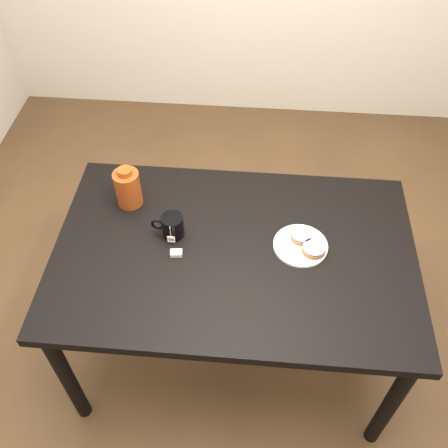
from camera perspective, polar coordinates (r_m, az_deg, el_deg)
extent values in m
plane|color=brown|center=(2.56, 0.93, -13.55)|extent=(4.00, 4.00, 0.00)
cube|color=black|center=(1.94, 1.19, -3.37)|extent=(1.40, 0.90, 0.04)
cylinder|color=black|center=(2.18, -17.53, -16.30)|extent=(0.06, 0.06, 0.71)
cylinder|color=black|center=(2.15, 18.51, -18.90)|extent=(0.06, 0.06, 0.71)
cylinder|color=black|center=(2.58, -12.65, -0.70)|extent=(0.06, 0.06, 0.71)
cylinder|color=black|center=(2.54, 16.25, -2.56)|extent=(0.06, 0.06, 0.71)
cylinder|color=white|center=(1.96, 8.73, -2.45)|extent=(0.21, 0.21, 0.01)
torus|color=white|center=(1.95, 8.75, -2.34)|extent=(0.21, 0.21, 0.01)
cylinder|color=brown|center=(1.97, 8.86, -1.44)|extent=(0.11, 0.11, 0.02)
cylinder|color=gray|center=(1.96, 8.90, -1.19)|extent=(0.10, 0.10, 0.01)
cylinder|color=brown|center=(1.93, 10.22, -2.91)|extent=(0.13, 0.13, 0.02)
cylinder|color=gray|center=(1.92, 10.27, -2.66)|extent=(0.12, 0.12, 0.01)
cylinder|color=black|center=(1.95, -5.88, -0.24)|extent=(0.09, 0.09, 0.10)
cylinder|color=black|center=(1.92, -5.97, 0.55)|extent=(0.07, 0.07, 0.00)
torus|color=black|center=(1.96, -7.60, -0.03)|extent=(0.05, 0.01, 0.05)
cylinder|color=beige|center=(1.91, -6.16, -0.87)|extent=(0.00, 0.00, 0.05)
cube|color=white|center=(1.94, -6.05, -1.71)|extent=(0.03, 0.00, 0.03)
cube|color=#C6B793|center=(1.91, -5.48, -3.35)|extent=(0.05, 0.04, 0.02)
cylinder|color=#62230D|center=(2.08, -10.91, 4.02)|extent=(0.13, 0.13, 0.16)
cylinder|color=#62230D|center=(2.02, -11.28, 5.87)|extent=(0.06, 0.06, 0.02)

